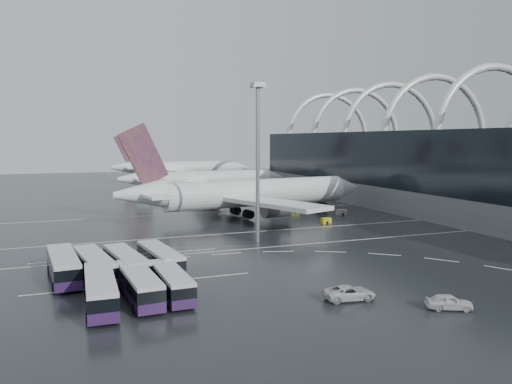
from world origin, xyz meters
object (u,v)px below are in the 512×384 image
object	(u,v)px
bus_row_near_c	(126,264)
bus_row_near_a	(63,266)
bus_row_far_a	(100,290)
airliner_gate_c	(180,169)
bus_row_near_b	(94,266)
van_curve_b	(449,302)
van_curve_a	(350,293)
bus_row_far_b	(139,284)
airliner_gate_b	(203,180)
bus_row_far_c	(171,282)
floodlight_mast	(258,143)
airliner_main	(246,194)
bus_row_near_d	(160,259)
gse_cart_belly_d	(341,212)
gse_cart_belly_a	(326,220)
gse_cart_belly_e	(294,209)

from	to	relation	value
bus_row_near_c	bus_row_near_a	bearing A→B (deg)	70.58
bus_row_far_a	airliner_gate_c	bearing A→B (deg)	-14.16
bus_row_near_b	van_curve_b	size ratio (longest dim) A/B	2.88
bus_row_near_b	van_curve_a	size ratio (longest dim) A/B	2.35
bus_row_near_c	bus_row_far_a	distance (m)	11.53
bus_row_near_c	bus_row_far_b	distance (m)	9.92
bus_row_near_a	airliner_gate_b	bearing A→B (deg)	-30.20
bus_row_far_c	floodlight_mast	size ratio (longest dim) A/B	0.44
airliner_main	bus_row_near_a	world-z (taller)	airliner_main
floodlight_mast	bus_row_near_c	bearing A→B (deg)	-147.85
bus_row_near_d	van_curve_b	distance (m)	36.73
airliner_gate_b	airliner_gate_c	world-z (taller)	airliner_gate_c
van_curve_b	floodlight_mast	size ratio (longest dim) A/B	0.17
airliner_main	bus_row_far_c	world-z (taller)	airliner_main
airliner_main	airliner_gate_c	xyz separation A→B (m)	(6.87, 103.09, -0.04)
airliner_gate_b	airliner_gate_c	xyz separation A→B (m)	(4.51, 55.00, 0.47)
bus_row_far_c	gse_cart_belly_d	xyz separation A→B (m)	(50.22, 47.33, -1.01)
bus_row_near_b	gse_cart_belly_a	world-z (taller)	bus_row_near_b
van_curve_a	floodlight_mast	distance (m)	37.46
bus_row_far_a	van_curve_a	xyz separation A→B (m)	(26.20, -7.52, -1.01)
van_curve_b	airliner_gate_c	bearing A→B (deg)	23.47
van_curve_a	gse_cart_belly_a	size ratio (longest dim) A/B	2.76
bus_row_far_b	van_curve_a	size ratio (longest dim) A/B	2.25
bus_row_near_d	gse_cart_belly_d	distance (m)	61.39
airliner_gate_b	bus_row_far_c	world-z (taller)	airliner_gate_b
bus_row_far_b	van_curve_b	xyz separation A→B (m)	(30.16, -14.96, -0.94)
bus_row_far_a	gse_cart_belly_a	distance (m)	62.47
bus_row_near_c	airliner_gate_b	bearing A→B (deg)	-29.22
airliner_main	bus_row_far_c	bearing A→B (deg)	-125.71
airliner_gate_b	bus_row_far_b	xyz separation A→B (m)	(-33.79, -100.29, -3.08)
bus_row_far_a	gse_cart_belly_e	bearing A→B (deg)	-40.01
bus_row_near_d	gse_cart_belly_e	xyz separation A→B (m)	(41.42, 45.24, -1.13)
airliner_main	bus_row_near_d	world-z (taller)	airliner_main
bus_row_near_b	floodlight_mast	xyz separation A→B (m)	(28.15, 14.80, 15.50)
bus_row_far_a	bus_row_far_b	bearing A→B (deg)	-76.28
airliner_gate_c	bus_row_far_b	distance (m)	159.98
airliner_main	gse_cart_belly_e	distance (m)	15.62
bus_row_near_d	van_curve_a	world-z (taller)	bus_row_near_d
airliner_gate_b	bus_row_near_c	world-z (taller)	airliner_gate_b
bus_row_near_c	gse_cart_belly_d	bearing A→B (deg)	-63.90
bus_row_near_a	bus_row_far_b	world-z (taller)	bus_row_near_a
bus_row_near_a	airliner_main	bearing A→B (deg)	-49.03
bus_row_near_d	van_curve_b	xyz separation A→B (m)	(25.85, -26.08, -0.95)
bus_row_near_c	van_curve_a	bearing A→B (deg)	-138.04
bus_row_far_c	gse_cart_belly_a	distance (m)	55.91
bus_row_far_b	airliner_main	bearing A→B (deg)	-35.01
bus_row_near_b	bus_row_near_d	distance (m)	8.62
airliner_main	gse_cart_belly_e	bearing A→B (deg)	8.59
bus_row_far_c	van_curve_a	world-z (taller)	bus_row_far_c
gse_cart_belly_e	van_curve_b	bearing A→B (deg)	-102.32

